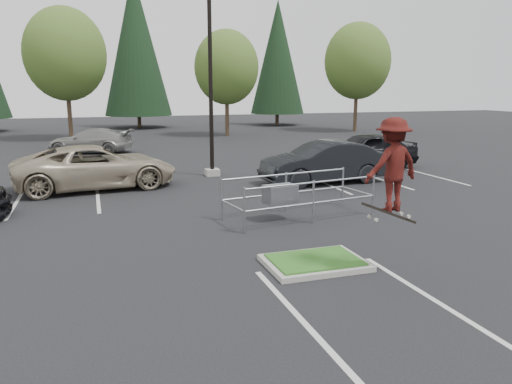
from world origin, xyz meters
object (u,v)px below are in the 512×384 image
object	(u,v)px
car_r_charc	(324,162)
conif_b	(136,44)
decid_b	(65,57)
car_r_black	(365,151)
conif_c	(278,57)
decid_c	(226,70)
cart_corral	(285,193)
car_l_tan	(96,167)
skateboarder	(392,166)
car_far_silver	(92,141)
light_pole	(210,72)
decid_d	(357,64)

from	to	relation	value
car_r_charc	conif_b	bearing A→B (deg)	-175.38
decid_b	car_r_black	size ratio (longest dim) A/B	1.85
conif_b	conif_c	bearing A→B (deg)	-4.09
decid_c	decid_b	bearing A→B (deg)	176.66
car_r_black	decid_b	bearing A→B (deg)	-146.40
decid_b	car_r_charc	bearing A→B (deg)	-64.12
cart_corral	car_l_tan	xyz separation A→B (m)	(-5.31, 6.67, 0.05)
skateboarder	car_far_silver	bearing A→B (deg)	-83.93
skateboarder	car_far_silver	world-z (taller)	skateboarder
skateboarder	car_r_charc	world-z (taller)	skateboarder
decid_b	conif_b	xyz separation A→B (m)	(6.01, 9.97, 1.81)
light_pole	skateboarder	distance (m)	13.20
car_l_tan	car_r_charc	size ratio (longest dim) A/B	1.17
cart_corral	light_pole	bearing A→B (deg)	83.31
decid_c	decid_d	distance (m)	12.03
decid_b	decid_d	size ratio (longest dim) A/B	1.02
light_pole	car_l_tan	distance (m)	6.38
skateboarder	decid_b	bearing A→B (deg)	-85.14
conif_b	car_r_charc	distance (m)	32.70
decid_b	car_r_black	bearing A→B (deg)	-53.64
conif_c	skateboarder	bearing A→B (deg)	-107.54
conif_b	car_r_black	bearing A→B (deg)	-74.58
decid_b	car_r_black	xyz separation A→B (m)	(14.01, -19.03, -5.16)
cart_corral	skateboarder	world-z (taller)	skateboarder
decid_b	car_l_tan	world-z (taller)	decid_b
light_pole	conif_c	distance (m)	30.72
decid_d	car_r_charc	size ratio (longest dim) A/B	1.80
conif_b	car_r_black	xyz separation A→B (m)	(8.00, -29.00, -6.96)
conif_c	car_r_black	xyz separation A→B (m)	(-6.00, -28.00, -5.96)
conif_b	car_l_tan	xyz separation A→B (m)	(-4.50, -29.91, -6.99)
light_pole	cart_corral	distance (m)	8.91
car_r_black	cart_corral	bearing A→B (deg)	-46.25
decid_c	car_l_tan	xyz separation A→B (m)	(-10.49, -19.24, -4.40)
conif_b	decid_d	bearing A→B (deg)	-29.47
light_pole	conif_b	size ratio (longest dim) A/B	0.70
decid_d	conif_b	xyz separation A→B (m)	(-17.99, 10.17, 1.94)
light_pole	skateboarder	world-z (taller)	light_pole
light_pole	decid_b	size ratio (longest dim) A/B	1.05
cart_corral	skateboarder	distance (m)	5.18
decid_c	conif_b	xyz separation A→B (m)	(-5.99, 10.67, 2.59)
light_pole	decid_b	xyz separation A→B (m)	(-6.51, 18.53, 1.48)
decid_c	car_l_tan	world-z (taller)	decid_c
decid_b	decid_d	world-z (taller)	decid_b
light_pole	conif_b	xyz separation A→B (m)	(-0.50, 28.50, 3.29)
light_pole	car_l_tan	bearing A→B (deg)	-164.26
light_pole	decid_d	bearing A→B (deg)	46.35
car_r_black	car_l_tan	bearing A→B (deg)	-88.59
conif_b	skateboarder	size ratio (longest dim) A/B	6.47
decid_c	car_r_charc	bearing A→B (deg)	-94.07
skateboarder	car_far_silver	size ratio (longest dim) A/B	0.45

